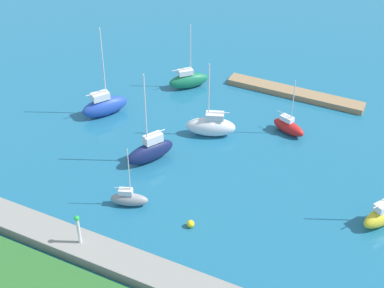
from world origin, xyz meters
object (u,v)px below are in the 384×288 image
sailboat_navy_by_breakwater (150,151)px  pier_dock (294,93)px  sailboat_red_mid_basin (288,127)px  sailboat_blue_far_south (105,105)px  sailboat_gray_east_end (129,199)px  sailboat_green_outer_mooring (188,80)px  sailboat_white_west_end (211,126)px  mooring_buoy_yellow (191,224)px  harbor_beacon (78,227)px

sailboat_navy_by_breakwater → pier_dock: bearing=-176.3°
sailboat_red_mid_basin → sailboat_navy_by_breakwater: (14.15, 14.40, 0.52)m
sailboat_blue_far_south → sailboat_navy_by_breakwater: size_ratio=1.06×
sailboat_gray_east_end → sailboat_green_outer_mooring: bearing=82.1°
sailboat_white_west_end → sailboat_navy_by_breakwater: sailboat_navy_by_breakwater is taller
sailboat_gray_east_end → sailboat_green_outer_mooring: sailboat_green_outer_mooring is taller
sailboat_gray_east_end → sailboat_navy_by_breakwater: sailboat_navy_by_breakwater is taller
sailboat_blue_far_south → sailboat_green_outer_mooring: (-7.37, -12.86, -0.21)m
sailboat_blue_far_south → sailboat_gray_east_end: sailboat_blue_far_south is taller
sailboat_white_west_end → sailboat_red_mid_basin: size_ratio=1.32×
sailboat_red_mid_basin → sailboat_green_outer_mooring: bearing=-176.5°
sailboat_navy_by_breakwater → sailboat_red_mid_basin: bearing=164.2°
mooring_buoy_yellow → sailboat_navy_by_breakwater: bearing=-41.0°
sailboat_white_west_end → sailboat_gray_east_end: 18.10m
harbor_beacon → sailboat_white_west_end: (-3.05, -26.74, -1.93)m
pier_dock → sailboat_red_mid_basin: sailboat_red_mid_basin is taller
sailboat_white_west_end → sailboat_navy_by_breakwater: size_ratio=0.86×
pier_dock → sailboat_navy_by_breakwater: 27.54m
harbor_beacon → sailboat_white_west_end: 26.99m
pier_dock → sailboat_gray_east_end: size_ratio=2.65×
sailboat_red_mid_basin → sailboat_green_outer_mooring: (18.56, -5.47, 0.31)m
pier_dock → harbor_beacon: 43.93m
sailboat_green_outer_mooring → mooring_buoy_yellow: size_ratio=11.94×
harbor_beacon → sailboat_blue_far_south: 28.13m
sailboat_red_mid_basin → mooring_buoy_yellow: (3.73, 23.46, -0.60)m
sailboat_green_outer_mooring → sailboat_white_west_end: bearing=-96.6°
sailboat_red_mid_basin → sailboat_navy_by_breakwater: 20.20m
pier_dock → sailboat_gray_east_end: bearing=74.3°
harbor_beacon → sailboat_gray_east_end: size_ratio=0.45×
harbor_beacon → sailboat_navy_by_breakwater: (1.52, -17.71, -1.88)m
pier_dock → sailboat_white_west_end: bearing=66.0°
sailboat_white_west_end → mooring_buoy_yellow: sailboat_white_west_end is taller
sailboat_red_mid_basin → sailboat_navy_by_breakwater: bearing=-114.5°
pier_dock → sailboat_red_mid_basin: (-2.49, 10.53, 0.61)m
sailboat_gray_east_end → sailboat_green_outer_mooring: 29.51m
mooring_buoy_yellow → sailboat_blue_far_south: bearing=-35.9°
harbor_beacon → sailboat_blue_far_south: sailboat_blue_far_south is taller
pier_dock → sailboat_blue_far_south: size_ratio=1.58×
sailboat_blue_far_south → sailboat_green_outer_mooring: bearing=2.4°
harbor_beacon → mooring_buoy_yellow: harbor_beacon is taller
pier_dock → mooring_buoy_yellow: size_ratio=24.26×
sailboat_white_west_end → sailboat_red_mid_basin: (-9.58, -5.37, -0.48)m
sailboat_blue_far_south → sailboat_gray_east_end: 21.17m
sailboat_white_west_end → harbor_beacon: bearing=62.5°
sailboat_gray_east_end → harbor_beacon: bearing=-115.0°
harbor_beacon → sailboat_red_mid_basin: bearing=-111.5°
mooring_buoy_yellow → sailboat_red_mid_basin: bearing=-99.0°
sailboat_navy_by_breakwater → mooring_buoy_yellow: (-10.42, 9.06, -1.12)m
pier_dock → sailboat_green_outer_mooring: bearing=17.5°
sailboat_gray_east_end → sailboat_green_outer_mooring: size_ratio=0.77×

